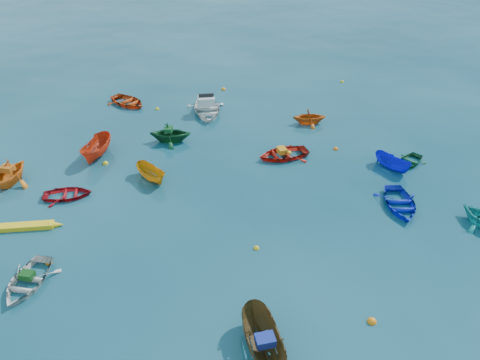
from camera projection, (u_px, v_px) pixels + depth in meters
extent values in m
plane|color=#093542|center=(261.00, 241.00, 22.93)|extent=(160.00, 160.00, 0.00)
imported|color=beige|center=(28.00, 284.00, 20.53)|extent=(3.14, 3.62, 0.63)
imported|color=brown|center=(263.00, 351.00, 17.64)|extent=(1.37, 3.49, 1.34)
imported|color=#0F23C2|center=(399.00, 207.00, 25.32)|extent=(2.98, 3.69, 0.68)
imported|color=orange|center=(11.00, 183.00, 27.28)|extent=(3.54, 3.73, 1.54)
imported|color=orange|center=(152.00, 179.00, 27.57)|extent=(2.13, 2.70, 0.99)
imported|color=#14572B|center=(408.00, 163.00, 29.09)|extent=(2.93, 2.75, 0.50)
imported|color=teal|center=(480.00, 225.00, 24.01)|extent=(2.71, 2.93, 1.27)
imported|color=#9E0D14|center=(68.00, 197.00, 26.10)|extent=(2.75, 2.04, 0.55)
imported|color=red|center=(98.00, 156.00, 29.82)|extent=(2.40, 3.50, 1.27)
imported|color=#114C24|center=(171.00, 141.00, 31.51)|extent=(3.18, 2.89, 1.44)
imported|color=red|center=(283.00, 157.00, 29.77)|extent=(3.52, 2.70, 0.68)
imported|color=#1016D2|center=(391.00, 169.00, 28.59)|extent=(1.95, 2.65, 0.96)
imported|color=#CD4011|center=(128.00, 104.00, 36.55)|extent=(3.94, 4.08, 0.69)
imported|color=#CD5813|center=(309.00, 123.00, 33.78)|extent=(2.66, 2.38, 1.26)
imported|color=silver|center=(207.00, 113.00, 35.24)|extent=(3.21, 4.30, 1.45)
cube|color=#114716|center=(27.00, 275.00, 20.36)|extent=(0.71, 0.63, 0.28)
cube|color=navy|center=(265.00, 340.00, 17.06)|extent=(0.72, 0.55, 0.35)
cube|color=#C85B14|center=(8.00, 169.00, 26.81)|extent=(0.86, 0.78, 0.34)
cube|color=#124B20|center=(168.00, 130.00, 31.02)|extent=(0.65, 0.78, 0.33)
cube|color=orange|center=(282.00, 150.00, 29.46)|extent=(0.58, 0.72, 0.32)
sphere|color=gold|center=(256.00, 248.00, 22.49)|extent=(0.29, 0.29, 0.29)
sphere|color=orange|center=(372.00, 322.00, 18.81)|extent=(0.38, 0.38, 0.38)
sphere|color=gold|center=(106.00, 164.00, 29.06)|extent=(0.36, 0.36, 0.36)
sphere|color=orange|center=(49.00, 263.00, 21.64)|extent=(0.31, 0.31, 0.31)
sphere|color=yellow|center=(289.00, 153.00, 30.18)|extent=(0.34, 0.34, 0.34)
sphere|color=orange|center=(336.00, 149.00, 30.59)|extent=(0.33, 0.33, 0.33)
sphere|color=yellow|center=(157.00, 109.00, 35.78)|extent=(0.32, 0.32, 0.32)
sphere|color=orange|center=(223.00, 90.00, 39.04)|extent=(0.38, 0.38, 0.38)
sphere|color=gold|center=(342.00, 82.00, 40.45)|extent=(0.32, 0.32, 0.32)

